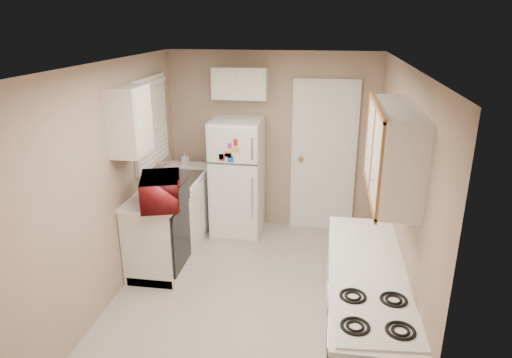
# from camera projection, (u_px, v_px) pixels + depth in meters

# --- Properties ---
(floor) EXTENTS (3.80, 3.80, 0.00)m
(floor) POSITION_uv_depth(u_px,v_px,m) (249.00, 297.00, 4.81)
(floor) COLOR beige
(floor) RESTS_ON ground
(ceiling) EXTENTS (3.80, 3.80, 0.00)m
(ceiling) POSITION_uv_depth(u_px,v_px,m) (247.00, 64.00, 4.01)
(ceiling) COLOR white
(ceiling) RESTS_ON floor
(wall_left) EXTENTS (3.80, 3.80, 0.00)m
(wall_left) POSITION_uv_depth(u_px,v_px,m) (112.00, 183.00, 4.62)
(wall_left) COLOR tan
(wall_left) RESTS_ON floor
(wall_right) EXTENTS (3.80, 3.80, 0.00)m
(wall_right) POSITION_uv_depth(u_px,v_px,m) (397.00, 199.00, 4.20)
(wall_right) COLOR tan
(wall_right) RESTS_ON floor
(wall_back) EXTENTS (2.80, 2.80, 0.00)m
(wall_back) POSITION_uv_depth(u_px,v_px,m) (272.00, 142.00, 6.18)
(wall_back) COLOR tan
(wall_back) RESTS_ON floor
(wall_front) EXTENTS (2.80, 2.80, 0.00)m
(wall_front) POSITION_uv_depth(u_px,v_px,m) (191.00, 306.00, 2.64)
(wall_front) COLOR tan
(wall_front) RESTS_ON floor
(left_counter) EXTENTS (0.60, 1.80, 0.90)m
(left_counter) POSITION_uv_depth(u_px,v_px,m) (174.00, 217.00, 5.66)
(left_counter) COLOR silver
(left_counter) RESTS_ON floor
(dishwasher) EXTENTS (0.03, 0.58, 0.72)m
(dishwasher) POSITION_uv_depth(u_px,v_px,m) (181.00, 237.00, 5.05)
(dishwasher) COLOR black
(dishwasher) RESTS_ON floor
(sink) EXTENTS (0.54, 0.74, 0.16)m
(sink) POSITION_uv_depth(u_px,v_px,m) (176.00, 182.00, 5.66)
(sink) COLOR gray
(sink) RESTS_ON left_counter
(microwave) EXTENTS (0.66, 0.49, 0.39)m
(microwave) POSITION_uv_depth(u_px,v_px,m) (161.00, 192.00, 4.80)
(microwave) COLOR maroon
(microwave) RESTS_ON left_counter
(soap_bottle) EXTENTS (0.10, 0.10, 0.17)m
(soap_bottle) POSITION_uv_depth(u_px,v_px,m) (185.00, 158.00, 6.16)
(soap_bottle) COLOR white
(soap_bottle) RESTS_ON left_counter
(window_blinds) EXTENTS (0.10, 0.98, 1.08)m
(window_blinds) POSITION_uv_depth(u_px,v_px,m) (151.00, 123.00, 5.46)
(window_blinds) COLOR silver
(window_blinds) RESTS_ON wall_left
(upper_cabinet_left) EXTENTS (0.30, 0.45, 0.70)m
(upper_cabinet_left) POSITION_uv_depth(u_px,v_px,m) (130.00, 121.00, 4.60)
(upper_cabinet_left) COLOR silver
(upper_cabinet_left) RESTS_ON wall_left
(refrigerator) EXTENTS (0.65, 0.64, 1.57)m
(refrigerator) POSITION_uv_depth(u_px,v_px,m) (237.00, 178.00, 6.04)
(refrigerator) COLOR white
(refrigerator) RESTS_ON floor
(cabinet_over_fridge) EXTENTS (0.70, 0.30, 0.40)m
(cabinet_over_fridge) POSITION_uv_depth(u_px,v_px,m) (240.00, 83.00, 5.83)
(cabinet_over_fridge) COLOR silver
(cabinet_over_fridge) RESTS_ON wall_back
(interior_door) EXTENTS (0.86, 0.06, 2.08)m
(interior_door) POSITION_uv_depth(u_px,v_px,m) (323.00, 158.00, 6.10)
(interior_door) COLOR white
(interior_door) RESTS_ON floor
(right_counter) EXTENTS (0.60, 2.00, 0.90)m
(right_counter) POSITION_uv_depth(u_px,v_px,m) (363.00, 318.00, 3.75)
(right_counter) COLOR silver
(right_counter) RESTS_ON floor
(upper_cabinet_right) EXTENTS (0.30, 1.20, 0.70)m
(upper_cabinet_right) POSITION_uv_depth(u_px,v_px,m) (394.00, 151.00, 3.56)
(upper_cabinet_right) COLOR silver
(upper_cabinet_right) RESTS_ON wall_right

